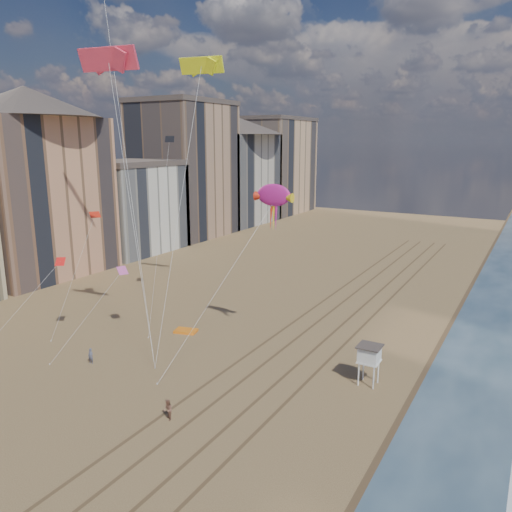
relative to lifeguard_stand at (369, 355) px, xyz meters
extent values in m
plane|color=brown|center=(-10.95, -23.70, -2.76)|extent=(260.00, 260.00, 0.00)
plane|color=#42301E|center=(8.05, 16.30, -2.76)|extent=(260.00, 260.00, 0.00)
cube|color=brown|center=(-12.15, 6.30, -2.75)|extent=(0.28, 120.00, 0.01)
cube|color=brown|center=(-9.75, 6.30, -2.75)|extent=(0.28, 120.00, 0.01)
cube|color=brown|center=(-6.95, 6.30, -2.75)|extent=(0.28, 120.00, 0.01)
cube|color=brown|center=(-4.75, 6.30, -2.75)|extent=(0.28, 120.00, 0.01)
cube|color=tan|center=(-56.45, 10.30, 9.24)|extent=(15.00, 20.00, 24.00)
cone|color=#473D38|center=(-56.45, 10.30, 23.44)|extent=(31.11, 31.11, 4.40)
cube|color=silver|center=(-55.95, 30.30, 5.24)|extent=(14.00, 18.00, 16.00)
cube|color=#473D38|center=(-55.95, 30.30, 13.74)|extent=(14.28, 18.36, 1.00)
cube|color=tan|center=(-56.95, 48.30, 11.24)|extent=(16.00, 20.00, 28.00)
cube|color=#473D38|center=(-56.95, 48.30, 25.74)|extent=(16.32, 20.40, 1.00)
cube|color=#BCB2A3|center=(-56.45, 68.30, 8.24)|extent=(15.00, 22.00, 22.00)
cone|color=#473D38|center=(-56.45, 68.30, 21.44)|extent=(34.22, 34.22, 4.40)
cube|color=tan|center=(-56.95, 90.30, 10.24)|extent=(16.00, 24.00, 26.00)
cube|color=#473D38|center=(-56.95, 90.30, 23.74)|extent=(16.32, 24.48, 1.00)
cylinder|color=silver|center=(-0.66, -0.66, -1.77)|extent=(0.13, 0.13, 1.98)
cylinder|color=silver|center=(0.66, -0.66, -1.77)|extent=(0.13, 0.13, 1.98)
cylinder|color=silver|center=(-0.66, 0.66, -1.77)|extent=(0.13, 0.13, 1.98)
cylinder|color=silver|center=(0.66, 0.66, -1.77)|extent=(0.13, 0.13, 1.98)
cube|color=silver|center=(0.00, 0.00, -0.61)|extent=(1.76, 1.76, 0.13)
cube|color=silver|center=(0.00, 0.00, 0.05)|extent=(1.65, 1.65, 1.21)
cube|color=#473D38|center=(0.00, 0.00, 0.77)|extent=(1.98, 1.98, 0.11)
cube|color=orange|center=(-21.11, 1.73, -2.62)|extent=(2.69, 2.07, 0.27)
ellipsoid|color=#B71C7D|center=(-10.47, 2.06, 12.88)|extent=(3.97, 0.74, 2.36)
cone|color=red|center=(-11.89, 2.06, 12.70)|extent=(1.06, 0.89, 0.89)
cone|color=yellow|center=(-9.06, 2.06, 12.70)|extent=(1.06, 0.89, 0.89)
cylinder|color=silver|center=(-13.13, -3.57, 4.62)|extent=(0.03, 0.03, 19.30)
imported|color=#505367|center=(-23.98, -9.07, -2.00)|extent=(0.60, 0.43, 1.52)
imported|color=#8D5B47|center=(-11.35, -13.04, -1.95)|extent=(1.00, 0.96, 1.62)
cube|color=#F7FF1A|center=(-23.24, 8.78, 25.98)|extent=(5.25, 1.73, 1.79)
cube|color=#F4364F|center=(-21.44, -6.97, 24.48)|extent=(5.56, 1.82, 1.89)
plane|color=red|center=(-33.65, 1.41, 9.43)|extent=(2.00, 2.02, 0.55)
plane|color=red|center=(-30.12, -6.69, 5.94)|extent=(1.52, 1.48, 0.66)
plane|color=#D352A3|center=(-26.20, -2.16, 4.49)|extent=(1.53, 1.61, 0.68)
plane|color=black|center=(-24.81, 4.70, 17.98)|extent=(1.67, 1.62, 0.67)
camera|label=1|loc=(11.32, -39.14, 17.86)|focal=35.00mm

